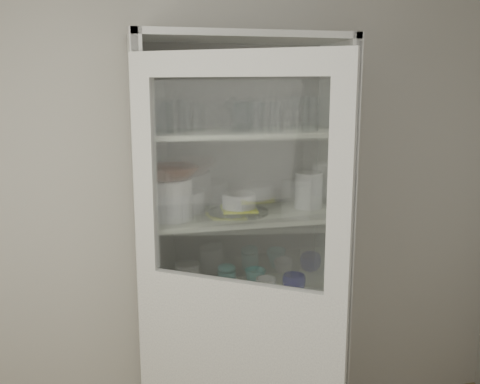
{
  "coord_description": "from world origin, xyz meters",
  "views": [
    {
      "loc": [
        -0.39,
        -1.18,
        1.87
      ],
      "look_at": [
        0.2,
        1.27,
        1.36
      ],
      "focal_mm": 40.0,
      "sensor_mm": 36.0,
      "label": 1
    }
  ],
  "objects_px": {
    "cream_dish": "(220,360)",
    "tin_box": "(278,356)",
    "cupboard_door": "(236,333)",
    "goblet_3": "(293,109)",
    "terracotta_bowl": "(170,172)",
    "yellow_trivet": "(239,209)",
    "plate_stack_front": "(171,205)",
    "white_canister": "(187,277)",
    "mug_teal": "(255,278)",
    "teal_jar": "(227,278)",
    "pantry_cabinet": "(237,271)",
    "glass_platter": "(239,212)",
    "goblet_2": "(249,111)",
    "plate_stack_back": "(183,201)",
    "mug_white": "(266,287)",
    "goblet_0": "(150,114)",
    "white_ramekin": "(239,201)",
    "grey_bowl_stack": "(309,190)",
    "measuring_cups": "(197,297)",
    "mug_blue": "(294,283)",
    "cream_bowl": "(171,186)",
    "goblet_1": "(232,112)"
  },
  "relations": [
    {
      "from": "grey_bowl_stack",
      "to": "mug_teal",
      "type": "distance_m",
      "value": 0.52
    },
    {
      "from": "glass_platter",
      "to": "white_ramekin",
      "type": "distance_m",
      "value": 0.05
    },
    {
      "from": "measuring_cups",
      "to": "tin_box",
      "type": "xyz_separation_m",
      "value": [
        0.43,
        0.06,
        -0.39
      ]
    },
    {
      "from": "goblet_0",
      "to": "yellow_trivet",
      "type": "height_order",
      "value": "goblet_0"
    },
    {
      "from": "mug_teal",
      "to": "teal_jar",
      "type": "distance_m",
      "value": 0.15
    },
    {
      "from": "goblet_2",
      "to": "mug_blue",
      "type": "xyz_separation_m",
      "value": [
        0.18,
        -0.2,
        -0.84
      ]
    },
    {
      "from": "teal_jar",
      "to": "cupboard_door",
      "type": "bearing_deg",
      "value": -97.83
    },
    {
      "from": "glass_platter",
      "to": "mug_white",
      "type": "xyz_separation_m",
      "value": [
        0.11,
        -0.09,
        -0.36
      ]
    },
    {
      "from": "glass_platter",
      "to": "grey_bowl_stack",
      "type": "relative_size",
      "value": 1.59
    },
    {
      "from": "pantry_cabinet",
      "to": "plate_stack_front",
      "type": "bearing_deg",
      "value": -162.84
    },
    {
      "from": "cupboard_door",
      "to": "goblet_2",
      "type": "bearing_deg",
      "value": 105.99
    },
    {
      "from": "goblet_3",
      "to": "plate_stack_front",
      "type": "relative_size",
      "value": 0.89
    },
    {
      "from": "cream_dish",
      "to": "tin_box",
      "type": "bearing_deg",
      "value": -3.49
    },
    {
      "from": "goblet_0",
      "to": "yellow_trivet",
      "type": "distance_m",
      "value": 0.62
    },
    {
      "from": "cream_bowl",
      "to": "white_ramekin",
      "type": "height_order",
      "value": "cream_bowl"
    },
    {
      "from": "teal_jar",
      "to": "white_canister",
      "type": "bearing_deg",
      "value": 177.45
    },
    {
      "from": "terracotta_bowl",
      "to": "yellow_trivet",
      "type": "height_order",
      "value": "terracotta_bowl"
    },
    {
      "from": "mug_teal",
      "to": "cream_dish",
      "type": "height_order",
      "value": "mug_teal"
    },
    {
      "from": "grey_bowl_stack",
      "to": "white_canister",
      "type": "relative_size",
      "value": 1.24
    },
    {
      "from": "cream_bowl",
      "to": "mug_blue",
      "type": "relative_size",
      "value": 1.74
    },
    {
      "from": "glass_platter",
      "to": "white_canister",
      "type": "bearing_deg",
      "value": 165.32
    },
    {
      "from": "mug_white",
      "to": "white_canister",
      "type": "xyz_separation_m",
      "value": [
        -0.36,
        0.16,
        0.03
      ]
    },
    {
      "from": "goblet_2",
      "to": "yellow_trivet",
      "type": "xyz_separation_m",
      "value": [
        -0.08,
        -0.13,
        -0.46
      ]
    },
    {
      "from": "plate_stack_back",
      "to": "glass_platter",
      "type": "height_order",
      "value": "plate_stack_back"
    },
    {
      "from": "mug_teal",
      "to": "white_canister",
      "type": "height_order",
      "value": "white_canister"
    },
    {
      "from": "goblet_1",
      "to": "grey_bowl_stack",
      "type": "relative_size",
      "value": 0.93
    },
    {
      "from": "plate_stack_back",
      "to": "teal_jar",
      "type": "bearing_deg",
      "value": -17.16
    },
    {
      "from": "mug_white",
      "to": "white_ramekin",
      "type": "bearing_deg",
      "value": 124.37
    },
    {
      "from": "yellow_trivet",
      "to": "white_canister",
      "type": "height_order",
      "value": "yellow_trivet"
    },
    {
      "from": "cream_dish",
      "to": "glass_platter",
      "type": "bearing_deg",
      "value": -1.86
    },
    {
      "from": "plate_stack_back",
      "to": "mug_teal",
      "type": "distance_m",
      "value": 0.54
    },
    {
      "from": "plate_stack_front",
      "to": "white_canister",
      "type": "relative_size",
      "value": 1.41
    },
    {
      "from": "white_ramekin",
      "to": "pantry_cabinet",
      "type": "bearing_deg",
      "value": 83.67
    },
    {
      "from": "mug_blue",
      "to": "measuring_cups",
      "type": "distance_m",
      "value": 0.49
    },
    {
      "from": "cream_bowl",
      "to": "measuring_cups",
      "type": "distance_m",
      "value": 0.55
    },
    {
      "from": "goblet_0",
      "to": "terracotta_bowl",
      "type": "bearing_deg",
      "value": -66.47
    },
    {
      "from": "goblet_2",
      "to": "plate_stack_front",
      "type": "relative_size",
      "value": 0.83
    },
    {
      "from": "goblet_2",
      "to": "cupboard_door",
      "type": "bearing_deg",
      "value": -108.9
    },
    {
      "from": "goblet_2",
      "to": "cream_dish",
      "type": "distance_m",
      "value": 1.27
    },
    {
      "from": "plate_stack_back",
      "to": "mug_white",
      "type": "distance_m",
      "value": 0.58
    },
    {
      "from": "terracotta_bowl",
      "to": "teal_jar",
      "type": "relative_size",
      "value": 2.3
    },
    {
      "from": "terracotta_bowl",
      "to": "white_ramekin",
      "type": "relative_size",
      "value": 1.55
    },
    {
      "from": "yellow_trivet",
      "to": "grey_bowl_stack",
      "type": "bearing_deg",
      "value": 6.59
    },
    {
      "from": "yellow_trivet",
      "to": "grey_bowl_stack",
      "type": "relative_size",
      "value": 0.91
    },
    {
      "from": "cupboard_door",
      "to": "goblet_3",
      "type": "relative_size",
      "value": 11.03
    },
    {
      "from": "mug_white",
      "to": "goblet_0",
      "type": "bearing_deg",
      "value": 139.23
    },
    {
      "from": "cream_dish",
      "to": "plate_stack_back",
      "type": "bearing_deg",
      "value": 143.06
    },
    {
      "from": "mug_blue",
      "to": "mug_white",
      "type": "height_order",
      "value": "mug_white"
    },
    {
      "from": "goblet_1",
      "to": "measuring_cups",
      "type": "bearing_deg",
      "value": -138.94
    },
    {
      "from": "tin_box",
      "to": "teal_jar",
      "type": "bearing_deg",
      "value": 164.34
    }
  ]
}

